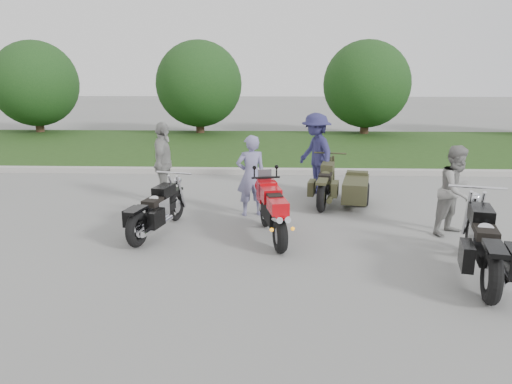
{
  "coord_description": "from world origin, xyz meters",
  "views": [
    {
      "loc": [
        0.18,
        -7.81,
        3.04
      ],
      "look_at": [
        -0.14,
        0.85,
        0.8
      ],
      "focal_mm": 35.0,
      "sensor_mm": 36.0,
      "label": 1
    }
  ],
  "objects_px": {
    "cruiser_sidecar": "(343,187)",
    "person_stripe": "(251,176)",
    "sportbike_red": "(273,210)",
    "cruiser_left": "(156,212)",
    "cruiser_right": "(484,247)",
    "person_back": "(163,163)",
    "person_denim": "(316,153)",
    "person_grey": "(456,190)"
  },
  "relations": [
    {
      "from": "person_grey",
      "to": "person_stripe",
      "type": "bearing_deg",
      "value": 127.16
    },
    {
      "from": "person_grey",
      "to": "person_denim",
      "type": "relative_size",
      "value": 0.86
    },
    {
      "from": "sportbike_red",
      "to": "cruiser_right",
      "type": "relative_size",
      "value": 0.79
    },
    {
      "from": "cruiser_left",
      "to": "cruiser_sidecar",
      "type": "relative_size",
      "value": 0.98
    },
    {
      "from": "person_stripe",
      "to": "cruiser_right",
      "type": "bearing_deg",
      "value": 124.27
    },
    {
      "from": "sportbike_red",
      "to": "person_back",
      "type": "bearing_deg",
      "value": 125.24
    },
    {
      "from": "cruiser_left",
      "to": "cruiser_sidecar",
      "type": "xyz_separation_m",
      "value": [
        3.66,
        2.1,
        -0.03
      ]
    },
    {
      "from": "cruiser_left",
      "to": "cruiser_right",
      "type": "xyz_separation_m",
      "value": [
        5.15,
        -1.77,
        0.07
      ]
    },
    {
      "from": "cruiser_left",
      "to": "cruiser_right",
      "type": "height_order",
      "value": "cruiser_right"
    },
    {
      "from": "sportbike_red",
      "to": "cruiser_left",
      "type": "height_order",
      "value": "sportbike_red"
    },
    {
      "from": "person_denim",
      "to": "person_back",
      "type": "distance_m",
      "value": 3.62
    },
    {
      "from": "cruiser_right",
      "to": "person_stripe",
      "type": "relative_size",
      "value": 1.49
    },
    {
      "from": "cruiser_right",
      "to": "person_denim",
      "type": "relative_size",
      "value": 1.3
    },
    {
      "from": "person_denim",
      "to": "sportbike_red",
      "type": "bearing_deg",
      "value": -42.92
    },
    {
      "from": "sportbike_red",
      "to": "cruiser_sidecar",
      "type": "relative_size",
      "value": 0.9
    },
    {
      "from": "cruiser_right",
      "to": "person_back",
      "type": "relative_size",
      "value": 1.36
    },
    {
      "from": "cruiser_right",
      "to": "person_back",
      "type": "xyz_separation_m",
      "value": [
        -5.44,
        3.84,
        0.41
      ]
    },
    {
      "from": "person_grey",
      "to": "person_denim",
      "type": "height_order",
      "value": "person_denim"
    },
    {
      "from": "sportbike_red",
      "to": "person_back",
      "type": "xyz_separation_m",
      "value": [
        -2.41,
        2.28,
        0.36
      ]
    },
    {
      "from": "cruiser_left",
      "to": "sportbike_red",
      "type": "bearing_deg",
      "value": 8.47
    },
    {
      "from": "person_stripe",
      "to": "person_denim",
      "type": "height_order",
      "value": "person_denim"
    },
    {
      "from": "cruiser_sidecar",
      "to": "person_stripe",
      "type": "relative_size",
      "value": 1.31
    },
    {
      "from": "sportbike_red",
      "to": "person_denim",
      "type": "xyz_separation_m",
      "value": [
        1.01,
        3.44,
        0.4
      ]
    },
    {
      "from": "cruiser_right",
      "to": "cruiser_sidecar",
      "type": "bearing_deg",
      "value": 124.3
    },
    {
      "from": "cruiser_sidecar",
      "to": "person_denim",
      "type": "xyz_separation_m",
      "value": [
        -0.53,
        1.13,
        0.56
      ]
    },
    {
      "from": "cruiser_sidecar",
      "to": "sportbike_red",
      "type": "bearing_deg",
      "value": -111.81
    },
    {
      "from": "cruiser_right",
      "to": "person_stripe",
      "type": "distance_m",
      "value": 4.62
    },
    {
      "from": "sportbike_red",
      "to": "person_back",
      "type": "distance_m",
      "value": 3.34
    },
    {
      "from": "cruiser_right",
      "to": "person_grey",
      "type": "height_order",
      "value": "person_grey"
    },
    {
      "from": "cruiser_right",
      "to": "person_grey",
      "type": "relative_size",
      "value": 1.51
    },
    {
      "from": "cruiser_left",
      "to": "cruiser_right",
      "type": "relative_size",
      "value": 0.86
    },
    {
      "from": "cruiser_sidecar",
      "to": "person_stripe",
      "type": "distance_m",
      "value": 2.2
    },
    {
      "from": "cruiser_right",
      "to": "person_back",
      "type": "bearing_deg",
      "value": 158.06
    },
    {
      "from": "sportbike_red",
      "to": "person_stripe",
      "type": "xyz_separation_m",
      "value": [
        -0.45,
        1.47,
        0.28
      ]
    },
    {
      "from": "sportbike_red",
      "to": "cruiser_right",
      "type": "distance_m",
      "value": 3.41
    },
    {
      "from": "person_stripe",
      "to": "cruiser_left",
      "type": "bearing_deg",
      "value": 22.23
    },
    {
      "from": "cruiser_sidecar",
      "to": "cruiser_left",
      "type": "bearing_deg",
      "value": -138.31
    },
    {
      "from": "sportbike_red",
      "to": "person_grey",
      "type": "xyz_separation_m",
      "value": [
        3.3,
        0.44,
        0.27
      ]
    },
    {
      "from": "person_back",
      "to": "person_denim",
      "type": "bearing_deg",
      "value": -74.3
    },
    {
      "from": "cruiser_left",
      "to": "person_stripe",
      "type": "distance_m",
      "value": 2.13
    },
    {
      "from": "cruiser_right",
      "to": "cruiser_sidecar",
      "type": "xyz_separation_m",
      "value": [
        -1.49,
        3.87,
        -0.1
      ]
    },
    {
      "from": "person_stripe",
      "to": "sportbike_red",
      "type": "bearing_deg",
      "value": 92.29
    }
  ]
}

